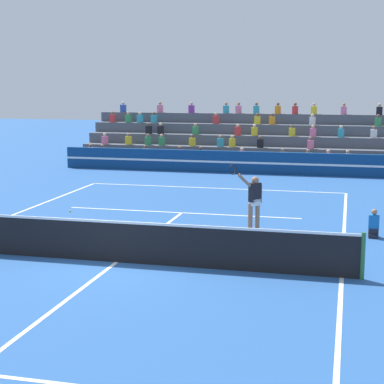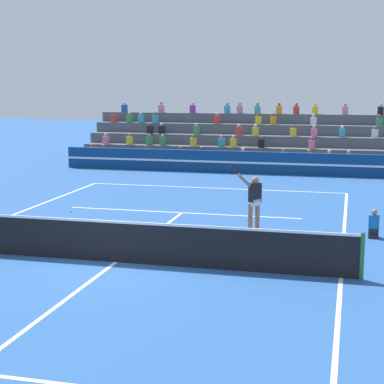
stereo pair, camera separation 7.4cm
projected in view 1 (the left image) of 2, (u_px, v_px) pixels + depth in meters
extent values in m
plane|color=#285699|center=(117.00, 262.00, 16.05)|extent=(120.00, 120.00, 0.00)
cube|color=white|center=(214.00, 188.00, 27.44)|extent=(11.00, 0.10, 0.01)
cube|color=white|center=(342.00, 278.00, 14.75)|extent=(0.10, 23.80, 0.01)
cube|color=white|center=(182.00, 213.00, 22.20)|extent=(8.25, 0.10, 0.01)
cube|color=white|center=(117.00, 262.00, 16.05)|extent=(0.10, 12.85, 0.01)
cylinder|color=#2D6B38|center=(363.00, 256.00, 14.56)|extent=(0.10, 0.10, 1.10)
cube|color=black|center=(116.00, 243.00, 15.97)|extent=(11.90, 0.02, 1.00)
cube|color=white|center=(116.00, 222.00, 15.88)|extent=(11.90, 0.04, 0.06)
cube|color=navy|center=(235.00, 162.00, 32.07)|extent=(18.00, 0.24, 1.10)
cube|color=white|center=(234.00, 162.00, 31.94)|extent=(18.00, 0.02, 0.10)
cube|color=#4C515B|center=(239.00, 164.00, 33.34)|extent=(17.82, 0.95, 0.55)
cube|color=#B2B2B7|center=(308.00, 157.00, 32.25)|extent=(0.32, 0.22, 0.44)
sphere|color=#9E7051|center=(308.00, 151.00, 32.20)|extent=(0.18, 0.18, 0.18)
cube|color=black|center=(201.00, 154.00, 33.56)|extent=(0.32, 0.22, 0.44)
sphere|color=brown|center=(201.00, 148.00, 33.51)|extent=(0.18, 0.18, 0.18)
cube|color=#B2B2B7|center=(145.00, 153.00, 34.27)|extent=(0.32, 0.22, 0.44)
sphere|color=brown|center=(145.00, 147.00, 34.22)|extent=(0.18, 0.18, 0.18)
cube|color=purple|center=(180.00, 154.00, 33.83)|extent=(0.32, 0.22, 0.44)
sphere|color=brown|center=(180.00, 148.00, 33.77)|extent=(0.18, 0.18, 0.18)
cube|color=pink|center=(242.00, 155.00, 33.04)|extent=(0.32, 0.22, 0.44)
sphere|color=beige|center=(242.00, 149.00, 32.99)|extent=(0.18, 0.18, 0.18)
cube|color=pink|center=(91.00, 151.00, 35.01)|extent=(0.32, 0.22, 0.44)
sphere|color=brown|center=(91.00, 146.00, 34.96)|extent=(0.18, 0.18, 0.18)
cube|color=#B2B2B7|center=(347.00, 158.00, 31.80)|extent=(0.32, 0.22, 0.44)
sphere|color=tan|center=(348.00, 152.00, 31.74)|extent=(0.18, 0.18, 0.18)
cube|color=black|center=(102.00, 152.00, 34.85)|extent=(0.32, 0.22, 0.44)
sphere|color=#9E7051|center=(102.00, 146.00, 34.80)|extent=(0.18, 0.18, 0.18)
cube|color=pink|center=(328.00, 158.00, 32.02)|extent=(0.32, 0.22, 0.44)
sphere|color=beige|center=(328.00, 151.00, 31.96)|extent=(0.18, 0.18, 0.18)
cube|color=#B2B2B7|center=(283.00, 156.00, 32.55)|extent=(0.32, 0.22, 0.44)
sphere|color=brown|center=(283.00, 150.00, 32.50)|extent=(0.18, 0.18, 0.18)
cube|color=#4C515B|center=(242.00, 157.00, 34.20)|extent=(17.82, 0.95, 1.10)
cube|color=yellow|center=(128.00, 141.00, 35.40)|extent=(0.32, 0.22, 0.44)
sphere|color=#9E7051|center=(128.00, 135.00, 35.34)|extent=(0.18, 0.18, 0.18)
cube|color=yellow|center=(192.00, 142.00, 34.54)|extent=(0.32, 0.22, 0.44)
sphere|color=brown|center=(192.00, 136.00, 34.49)|extent=(0.18, 0.18, 0.18)
cube|color=black|center=(260.00, 143.00, 33.67)|extent=(0.32, 0.22, 0.44)
sphere|color=brown|center=(260.00, 137.00, 33.62)|extent=(0.18, 0.18, 0.18)
cube|color=pink|center=(105.00, 140.00, 35.73)|extent=(0.32, 0.22, 0.44)
sphere|color=beige|center=(105.00, 134.00, 35.67)|extent=(0.18, 0.18, 0.18)
cube|color=#338C4C|center=(148.00, 141.00, 35.13)|extent=(0.32, 0.22, 0.44)
sphere|color=#9E7051|center=(148.00, 135.00, 35.08)|extent=(0.18, 0.18, 0.18)
cube|color=pink|center=(311.00, 145.00, 33.06)|extent=(0.32, 0.22, 0.44)
sphere|color=brown|center=(311.00, 138.00, 33.00)|extent=(0.18, 0.18, 0.18)
cube|color=yellow|center=(232.00, 143.00, 34.02)|extent=(0.32, 0.22, 0.44)
sphere|color=tan|center=(232.00, 137.00, 33.97)|extent=(0.18, 0.18, 0.18)
cube|color=teal|center=(220.00, 143.00, 34.18)|extent=(0.32, 0.22, 0.44)
sphere|color=#9E7051|center=(220.00, 137.00, 34.12)|extent=(0.18, 0.18, 0.18)
cube|color=#338C4C|center=(162.00, 141.00, 34.94)|extent=(0.32, 0.22, 0.44)
sphere|color=tan|center=(162.00, 135.00, 34.89)|extent=(0.18, 0.18, 0.18)
cube|color=#4C515B|center=(245.00, 150.00, 35.06)|extent=(17.82, 0.95, 1.65)
cube|color=yellow|center=(292.00, 132.00, 34.12)|extent=(0.32, 0.22, 0.44)
sphere|color=brown|center=(292.00, 126.00, 34.07)|extent=(0.18, 0.18, 0.18)
cube|color=pink|center=(313.00, 133.00, 33.86)|extent=(0.32, 0.22, 0.44)
sphere|color=tan|center=(313.00, 127.00, 33.81)|extent=(0.18, 0.18, 0.18)
cube|color=yellow|center=(254.00, 132.00, 34.60)|extent=(0.32, 0.22, 0.44)
sphere|color=beige|center=(255.00, 126.00, 34.54)|extent=(0.18, 0.18, 0.18)
cube|color=#338C4C|center=(195.00, 131.00, 35.37)|extent=(0.32, 0.22, 0.44)
sphere|color=tan|center=(195.00, 125.00, 35.32)|extent=(0.18, 0.18, 0.18)
cube|color=teal|center=(341.00, 133.00, 33.52)|extent=(0.32, 0.22, 0.44)
sphere|color=beige|center=(341.00, 127.00, 33.47)|extent=(0.18, 0.18, 0.18)
cube|color=red|center=(238.00, 131.00, 34.81)|extent=(0.32, 0.22, 0.44)
sphere|color=beige|center=(238.00, 125.00, 34.76)|extent=(0.18, 0.18, 0.18)
cube|color=silver|center=(374.00, 134.00, 33.13)|extent=(0.32, 0.22, 0.44)
sphere|color=brown|center=(374.00, 127.00, 33.08)|extent=(0.18, 0.18, 0.18)
cube|color=black|center=(161.00, 130.00, 35.84)|extent=(0.32, 0.22, 0.44)
sphere|color=beige|center=(161.00, 124.00, 35.79)|extent=(0.18, 0.18, 0.18)
cube|color=black|center=(149.00, 130.00, 36.01)|extent=(0.32, 0.22, 0.44)
sphere|color=brown|center=(149.00, 124.00, 35.95)|extent=(0.18, 0.18, 0.18)
cube|color=#4C515B|center=(248.00, 144.00, 35.93)|extent=(17.82, 0.95, 2.20)
cube|color=red|center=(216.00, 120.00, 35.96)|extent=(0.32, 0.22, 0.44)
sphere|color=tan|center=(216.00, 114.00, 35.91)|extent=(0.18, 0.18, 0.18)
cube|color=silver|center=(312.00, 121.00, 34.70)|extent=(0.32, 0.22, 0.44)
sphere|color=beige|center=(313.00, 115.00, 34.65)|extent=(0.18, 0.18, 0.18)
cube|color=teal|center=(140.00, 119.00, 37.02)|extent=(0.32, 0.22, 0.44)
sphere|color=beige|center=(140.00, 113.00, 36.97)|extent=(0.18, 0.18, 0.18)
cube|color=red|center=(113.00, 118.00, 37.42)|extent=(0.32, 0.22, 0.44)
sphere|color=brown|center=(113.00, 113.00, 37.36)|extent=(0.18, 0.18, 0.18)
cube|color=teal|center=(154.00, 119.00, 36.82)|extent=(0.32, 0.22, 0.44)
sphere|color=brown|center=(154.00, 113.00, 36.77)|extent=(0.18, 0.18, 0.18)
cube|color=#338C4C|center=(378.00, 122.00, 33.90)|extent=(0.32, 0.22, 0.44)
sphere|color=brown|center=(378.00, 116.00, 33.84)|extent=(0.18, 0.18, 0.18)
cube|color=#338C4C|center=(128.00, 119.00, 37.19)|extent=(0.32, 0.22, 0.44)
sphere|color=tan|center=(128.00, 113.00, 37.13)|extent=(0.18, 0.18, 0.18)
cube|color=orange|center=(272.00, 121.00, 35.22)|extent=(0.32, 0.22, 0.44)
sphere|color=brown|center=(272.00, 115.00, 35.17)|extent=(0.18, 0.18, 0.18)
cube|color=yellow|center=(257.00, 120.00, 35.41)|extent=(0.32, 0.22, 0.44)
sphere|color=brown|center=(257.00, 115.00, 35.36)|extent=(0.18, 0.18, 0.18)
cube|color=#4C515B|center=(250.00, 137.00, 36.79)|extent=(17.82, 0.95, 2.75)
cube|color=red|center=(295.00, 110.00, 35.76)|extent=(0.32, 0.22, 0.44)
sphere|color=brown|center=(295.00, 104.00, 35.71)|extent=(0.18, 0.18, 0.18)
cube|color=orange|center=(278.00, 110.00, 35.99)|extent=(0.32, 0.22, 0.44)
sphere|color=brown|center=(278.00, 104.00, 35.94)|extent=(0.18, 0.18, 0.18)
cube|color=pink|center=(344.00, 110.00, 35.14)|extent=(0.32, 0.22, 0.44)
sphere|color=#9E7051|center=(344.00, 105.00, 35.09)|extent=(0.18, 0.18, 0.18)
cube|color=pink|center=(160.00, 109.00, 37.62)|extent=(0.32, 0.22, 0.44)
sphere|color=#9E7051|center=(160.00, 103.00, 37.56)|extent=(0.18, 0.18, 0.18)
cube|color=purple|center=(191.00, 109.00, 37.17)|extent=(0.32, 0.22, 0.44)
sphere|color=tan|center=(191.00, 103.00, 37.12)|extent=(0.18, 0.18, 0.18)
cube|color=black|center=(379.00, 111.00, 34.70)|extent=(0.32, 0.22, 0.44)
sphere|color=tan|center=(380.00, 105.00, 34.64)|extent=(0.18, 0.18, 0.18)
cube|color=teal|center=(256.00, 110.00, 36.28)|extent=(0.32, 0.22, 0.44)
sphere|color=brown|center=(256.00, 104.00, 36.22)|extent=(0.18, 0.18, 0.18)
cube|color=pink|center=(239.00, 109.00, 36.52)|extent=(0.32, 0.22, 0.44)
sphere|color=#9E7051|center=(239.00, 104.00, 36.46)|extent=(0.18, 0.18, 0.18)
cube|color=#2D4CA5|center=(123.00, 108.00, 38.16)|extent=(0.32, 0.22, 0.44)
sphere|color=beige|center=(123.00, 103.00, 38.10)|extent=(0.18, 0.18, 0.18)
cube|color=teal|center=(226.00, 109.00, 36.69)|extent=(0.32, 0.22, 0.44)
sphere|color=#9E7051|center=(226.00, 104.00, 36.63)|extent=(0.18, 0.18, 0.18)
cube|color=yellow|center=(314.00, 110.00, 35.52)|extent=(0.32, 0.22, 0.44)
sphere|color=tan|center=(314.00, 104.00, 35.47)|extent=(0.18, 0.18, 0.18)
cube|color=black|center=(373.00, 235.00, 18.63)|extent=(0.28, 0.36, 0.12)
cube|color=black|center=(373.00, 231.00, 18.61)|extent=(0.28, 0.24, 0.18)
cube|color=#1966B2|center=(374.00, 222.00, 18.56)|extent=(0.30, 0.18, 0.40)
sphere|color=#9E7051|center=(374.00, 212.00, 18.52)|extent=(0.17, 0.17, 0.17)
cylinder|color=#9E7051|center=(257.00, 218.00, 19.16)|extent=(0.14, 0.14, 0.90)
cylinder|color=#9E7051|center=(250.00, 219.00, 19.08)|extent=(0.14, 0.14, 0.90)
cube|color=white|center=(255.00, 202.00, 19.03)|extent=(0.35, 0.38, 0.20)
cube|color=black|center=(255.00, 192.00, 18.98)|extent=(0.37, 0.41, 0.56)
sphere|color=#9E7051|center=(255.00, 180.00, 18.92)|extent=(0.22, 0.22, 0.22)
cube|color=white|center=(258.00, 231.00, 19.20)|extent=(0.28, 0.25, 0.09)
cube|color=white|center=(251.00, 232.00, 19.12)|extent=(0.28, 0.25, 0.09)
cylinder|color=#9E7051|center=(261.00, 193.00, 19.15)|extent=(0.09, 0.09, 0.56)
cylinder|color=#9E7051|center=(244.00, 180.00, 18.63)|extent=(0.38, 0.48, 0.44)
cylinder|color=black|center=(237.00, 173.00, 18.38)|extent=(0.14, 0.18, 0.16)
torus|color=black|center=(233.00, 169.00, 18.27)|extent=(0.28, 0.37, 0.43)
sphere|color=#C6DB33|center=(70.00, 211.00, 22.34)|extent=(0.07, 0.07, 0.07)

